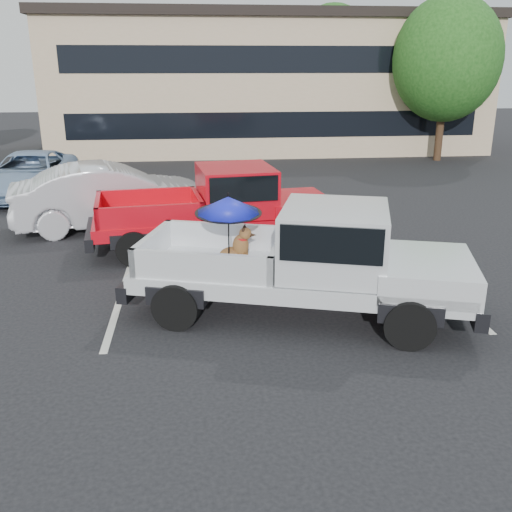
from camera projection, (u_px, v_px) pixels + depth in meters
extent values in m
plane|color=black|center=(299.00, 330.00, 9.11)|extent=(90.00, 90.00, 0.00)
cube|color=silver|center=(123.00, 290.00, 10.69)|extent=(0.12, 5.00, 0.01)
cube|color=silver|center=(431.00, 278.00, 11.29)|extent=(0.12, 5.00, 0.01)
cube|color=tan|center=(266.00, 86.00, 28.13)|extent=(20.00, 8.00, 6.00)
cube|color=black|center=(266.00, 18.00, 27.13)|extent=(20.40, 8.40, 0.40)
cube|color=black|center=(276.00, 125.00, 24.86)|extent=(18.00, 0.08, 1.10)
cube|color=black|center=(277.00, 59.00, 23.99)|extent=(18.00, 0.08, 1.10)
cylinder|color=#332114|center=(440.00, 129.00, 24.64)|extent=(0.32, 0.32, 2.73)
ellipsoid|color=#194714|center=(447.00, 59.00, 23.72)|extent=(4.46, 4.46, 5.13)
cylinder|color=#332114|center=(330.00, 113.00, 31.85)|extent=(0.32, 0.32, 2.86)
ellipsoid|color=#194714|center=(332.00, 56.00, 30.90)|extent=(4.68, 4.68, 5.38)
cylinder|color=black|center=(176.00, 306.00, 9.04)|extent=(0.81, 0.49, 0.76)
cylinder|color=black|center=(207.00, 268.00, 10.75)|extent=(0.81, 0.49, 0.76)
cylinder|color=black|center=(410.00, 324.00, 8.41)|extent=(0.81, 0.49, 0.76)
cylinder|color=black|center=(403.00, 280.00, 10.13)|extent=(0.81, 0.49, 0.76)
cube|color=silver|center=(299.00, 277.00, 9.48)|extent=(5.71, 3.38, 0.28)
cube|color=silver|center=(425.00, 272.00, 9.07)|extent=(1.99, 2.27, 0.46)
cube|color=black|center=(471.00, 298.00, 9.06)|extent=(0.75, 1.94, 0.30)
cube|color=black|center=(143.00, 275.00, 10.02)|extent=(0.73, 1.93, 0.28)
cube|color=silver|center=(334.00, 239.00, 9.17)|extent=(2.11, 2.23, 1.05)
cube|color=black|center=(335.00, 227.00, 9.11)|extent=(1.99, 2.29, 0.55)
cube|color=black|center=(215.00, 268.00, 9.72)|extent=(2.73, 2.42, 0.10)
cube|color=silver|center=(226.00, 237.00, 10.43)|extent=(2.23, 0.75, 0.50)
cube|color=silver|center=(200.00, 268.00, 8.81)|extent=(2.23, 0.75, 0.50)
cube|color=silver|center=(152.00, 247.00, 9.81)|extent=(0.62, 1.79, 0.50)
cube|color=silver|center=(279.00, 255.00, 9.43)|extent=(0.62, 1.79, 0.50)
ellipsoid|color=brown|center=(232.00, 255.00, 9.72)|extent=(0.53, 0.48, 0.29)
cylinder|color=brown|center=(245.00, 260.00, 9.63)|extent=(0.06, 0.06, 0.22)
cylinder|color=brown|center=(246.00, 257.00, 9.76)|extent=(0.06, 0.06, 0.22)
ellipsoid|color=brown|center=(241.00, 246.00, 9.64)|extent=(0.34, 0.32, 0.40)
cylinder|color=red|center=(242.00, 239.00, 9.59)|extent=(0.19, 0.19, 0.04)
sphere|color=brown|center=(245.00, 234.00, 9.55)|extent=(0.21, 0.21, 0.21)
cone|color=black|center=(252.00, 235.00, 9.54)|extent=(0.17, 0.14, 0.10)
cone|color=black|center=(244.00, 228.00, 9.47)|extent=(0.07, 0.07, 0.11)
cone|color=black|center=(245.00, 226.00, 9.57)|extent=(0.07, 0.07, 0.11)
cylinder|color=brown|center=(223.00, 260.00, 9.78)|extent=(0.26, 0.05, 0.09)
cylinder|color=black|center=(229.00, 237.00, 9.45)|extent=(0.02, 0.10, 1.05)
cone|color=#171FCC|center=(228.00, 205.00, 9.27)|extent=(1.10, 1.12, 0.36)
cylinder|color=black|center=(228.00, 195.00, 9.22)|extent=(0.02, 0.02, 0.10)
cylinder|color=black|center=(228.00, 213.00, 9.31)|extent=(1.10, 1.10, 0.09)
cylinder|color=black|center=(134.00, 248.00, 11.89)|extent=(0.77, 0.36, 0.75)
cylinder|color=black|center=(132.00, 226.00, 13.56)|extent=(0.77, 0.36, 0.75)
cylinder|color=black|center=(296.00, 238.00, 12.63)|extent=(0.77, 0.36, 0.75)
cylinder|color=black|center=(276.00, 217.00, 14.31)|extent=(0.77, 0.36, 0.75)
cube|color=red|center=(213.00, 219.00, 13.02)|extent=(5.49, 2.51, 0.28)
cube|color=red|center=(296.00, 206.00, 13.36)|extent=(1.69, 2.05, 0.45)
cube|color=black|center=(325.00, 220.00, 13.64)|extent=(0.42, 1.94, 0.30)
cube|color=black|center=(91.00, 234.00, 12.50)|extent=(0.41, 1.94, 0.28)
cube|color=red|center=(236.00, 189.00, 12.92)|extent=(1.83, 1.99, 1.03)
cube|color=black|center=(236.00, 181.00, 12.85)|extent=(1.69, 2.07, 0.54)
cube|color=black|center=(150.00, 220.00, 12.70)|extent=(2.46, 2.07, 0.10)
cube|color=red|center=(147.00, 199.00, 13.39)|extent=(2.26, 0.37, 0.49)
cube|color=red|center=(151.00, 217.00, 11.81)|extent=(2.26, 0.37, 0.49)
cube|color=red|center=(98.00, 210.00, 12.37)|extent=(0.31, 1.81, 0.49)
cube|color=red|center=(197.00, 205.00, 12.83)|extent=(0.31, 1.81, 0.49)
imported|color=silver|center=(112.00, 196.00, 14.60)|extent=(5.23, 2.86, 1.63)
imported|color=#809DBF|center=(30.00, 174.00, 18.21)|extent=(2.34, 4.94, 1.36)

